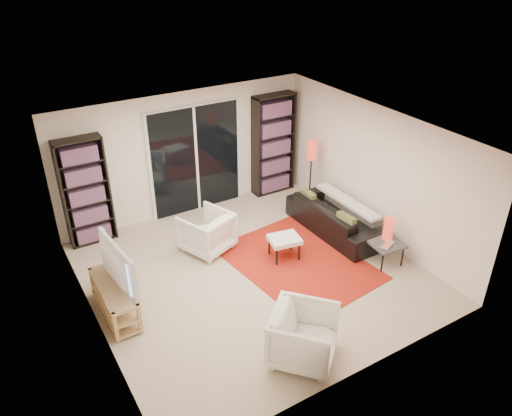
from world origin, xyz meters
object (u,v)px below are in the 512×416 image
object	(u,v)px
ottoman	(284,240)
bookshelf_right	(274,145)
sofa	(335,218)
armchair_back	(207,232)
bookshelf_left	(86,192)
tv_stand	(115,299)
side_table	(386,244)
floor_lamp	(312,157)
armchair_front	(304,336)

from	to	relation	value
ottoman	bookshelf_right	bearing A→B (deg)	61.52
sofa	armchair_back	size ratio (longest dim) A/B	2.57
bookshelf_left	tv_stand	bearing A→B (deg)	-96.80
tv_stand	armchair_back	xyz separation A→B (m)	(1.88, 0.83, 0.09)
tv_stand	side_table	size ratio (longest dim) A/B	2.17
bookshelf_right	bookshelf_left	bearing A→B (deg)	180.00
floor_lamp	side_table	bearing A→B (deg)	-93.34
side_table	floor_lamp	world-z (taller)	floor_lamp
sofa	armchair_front	distance (m)	3.26
bookshelf_left	ottoman	bearing A→B (deg)	-40.23
side_table	armchair_back	bearing A→B (deg)	141.35
bookshelf_right	armchair_front	xyz separation A→B (m)	(-2.29, -4.27, -0.68)
tv_stand	floor_lamp	distance (m)	4.63
bookshelf_right	sofa	xyz separation A→B (m)	(0.06, -2.01, -0.76)
bookshelf_left	side_table	size ratio (longest dim) A/B	3.44
floor_lamp	ottoman	bearing A→B (deg)	-138.80
bookshelf_right	armchair_back	xyz separation A→B (m)	(-2.22, -1.33, -0.69)
tv_stand	armchair_front	xyz separation A→B (m)	(1.82, -2.11, 0.11)
bookshelf_left	armchair_back	size ratio (longest dim) A/B	2.49
sofa	tv_stand	bearing A→B (deg)	91.04
bookshelf_right	ottoman	xyz separation A→B (m)	(-1.21, -2.23, -0.71)
tv_stand	ottoman	xyz separation A→B (m)	(2.90, -0.08, 0.08)
bookshelf_left	tv_stand	distance (m)	2.29
bookshelf_left	armchair_back	world-z (taller)	bookshelf_left
armchair_back	armchair_front	world-z (taller)	armchair_front
bookshelf_left	side_table	distance (m)	5.17
tv_stand	armchair_back	world-z (taller)	armchair_back
sofa	ottoman	distance (m)	1.29
floor_lamp	tv_stand	bearing A→B (deg)	-164.32
tv_stand	sofa	distance (m)	4.17
sofa	side_table	size ratio (longest dim) A/B	3.56
armchair_front	side_table	size ratio (longest dim) A/B	1.45
armchair_front	bookshelf_right	bearing A→B (deg)	20.06
armchair_back	side_table	xyz separation A→B (m)	(2.37, -1.90, 0.00)
bookshelf_left	floor_lamp	world-z (taller)	bookshelf_left
sofa	floor_lamp	xyz separation A→B (m)	(0.22, 1.08, 0.76)
bookshelf_right	armchair_back	size ratio (longest dim) A/B	2.68
tv_stand	armchair_front	bearing A→B (deg)	-49.25
armchair_back	floor_lamp	bearing A→B (deg)	168.11
sofa	floor_lamp	world-z (taller)	floor_lamp
ottoman	floor_lamp	size ratio (longest dim) A/B	0.42
bookshelf_right	armchair_front	bearing A→B (deg)	-118.17
armchair_back	floor_lamp	distance (m)	2.63
bookshelf_left	armchair_back	bearing A→B (deg)	-39.26
side_table	ottoman	bearing A→B (deg)	143.82
bookshelf_left	armchair_front	world-z (taller)	bookshelf_left
armchair_back	tv_stand	bearing A→B (deg)	2.67
bookshelf_left	bookshelf_right	distance (m)	3.85
side_table	bookshelf_right	bearing A→B (deg)	92.61
bookshelf_left	floor_lamp	size ratio (longest dim) A/B	1.41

